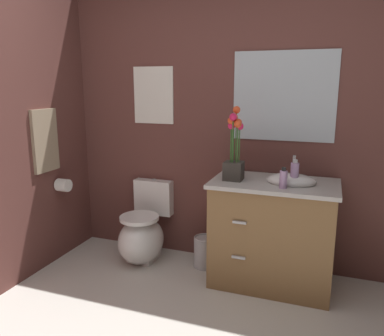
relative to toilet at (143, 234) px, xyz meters
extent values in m
cube|color=brown|center=(0.88, 0.30, 1.01)|extent=(4.40, 0.05, 2.50)
ellipsoid|color=white|center=(0.00, -0.05, -0.04)|extent=(0.38, 0.48, 0.40)
cube|color=white|center=(0.00, 0.00, -0.15)|extent=(0.22, 0.26, 0.18)
cube|color=white|center=(0.00, 0.24, 0.28)|extent=(0.36, 0.13, 0.32)
cylinder|color=white|center=(0.00, -0.07, 0.17)|extent=(0.34, 0.34, 0.03)
cylinder|color=#B7B7BC|center=(0.00, 0.24, 0.44)|extent=(0.04, 0.04, 0.02)
cube|color=brown|center=(1.13, -0.03, 0.16)|extent=(0.90, 0.52, 0.80)
cube|color=#BCB7B2|center=(1.13, -0.03, 0.57)|extent=(0.94, 0.56, 0.03)
ellipsoid|color=white|center=(1.25, -0.03, 0.61)|extent=(0.36, 0.26, 0.10)
cylinder|color=#B7B7BC|center=(1.25, 0.13, 0.68)|extent=(0.02, 0.02, 0.18)
cube|color=#B7B7BC|center=(0.93, -0.30, 0.33)|extent=(0.10, 0.02, 0.02)
cube|color=#B7B7BC|center=(0.93, -0.30, 0.06)|extent=(0.10, 0.02, 0.02)
cube|color=#38332D|center=(0.82, -0.07, 0.66)|extent=(0.14, 0.14, 0.14)
cylinder|color=#386B2D|center=(0.86, -0.07, 0.86)|extent=(0.01, 0.01, 0.27)
sphere|color=#E01E51|center=(0.86, -0.07, 1.00)|extent=(0.06, 0.06, 0.06)
cylinder|color=#386B2D|center=(0.85, -0.05, 0.87)|extent=(0.01, 0.01, 0.30)
sphere|color=#EA4C23|center=(0.85, -0.05, 1.02)|extent=(0.06, 0.06, 0.06)
cylinder|color=#386B2D|center=(0.83, -0.03, 0.92)|extent=(0.01, 0.01, 0.39)
sphere|color=#EA4C23|center=(0.83, -0.03, 1.11)|extent=(0.06, 0.06, 0.06)
cylinder|color=#386B2D|center=(0.81, -0.06, 0.89)|extent=(0.01, 0.01, 0.34)
sphere|color=#EA4C23|center=(0.81, -0.06, 1.06)|extent=(0.06, 0.06, 0.06)
cylinder|color=#386B2D|center=(0.80, -0.08, 0.86)|extent=(0.01, 0.01, 0.27)
sphere|color=#E01E51|center=(0.80, -0.08, 1.00)|extent=(0.06, 0.06, 0.06)
cylinder|color=#386B2D|center=(0.80, -0.09, 0.88)|extent=(0.01, 0.01, 0.31)
sphere|color=#EA4C23|center=(0.80, -0.09, 1.04)|extent=(0.06, 0.06, 0.06)
cylinder|color=#386B2D|center=(0.82, -0.11, 0.90)|extent=(0.01, 0.01, 0.34)
sphere|color=#E01E51|center=(0.82, -0.11, 1.07)|extent=(0.06, 0.06, 0.06)
cylinder|color=#386B2D|center=(0.85, -0.10, 0.87)|extent=(0.01, 0.01, 0.29)
sphere|color=#EA4C23|center=(0.85, -0.10, 1.02)|extent=(0.06, 0.06, 0.06)
cylinder|color=#B28CBF|center=(1.28, -0.08, 0.67)|extent=(0.06, 0.06, 0.16)
cylinder|color=#B7B7BC|center=(1.28, -0.08, 0.76)|extent=(0.03, 0.03, 0.02)
cylinder|color=#B28CBF|center=(1.21, -0.19, 0.65)|extent=(0.05, 0.05, 0.13)
cylinder|color=black|center=(1.21, -0.19, 0.72)|extent=(0.03, 0.03, 0.02)
cylinder|color=#B7B7BC|center=(0.55, 0.05, -0.11)|extent=(0.18, 0.18, 0.26)
torus|color=#B7B7BC|center=(0.55, 0.05, 0.02)|extent=(0.18, 0.18, 0.01)
cube|color=silver|center=(0.00, 0.27, 1.20)|extent=(0.38, 0.01, 0.50)
cube|color=#B2BCC6|center=(1.13, 0.27, 1.21)|extent=(0.80, 0.01, 0.70)
cube|color=gray|center=(-0.72, -0.31, 0.84)|extent=(0.03, 0.28, 0.52)
cylinder|color=white|center=(-0.67, -0.20, 0.44)|extent=(0.11, 0.11, 0.11)
camera|label=1|loc=(1.49, -2.84, 1.31)|focal=35.70mm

